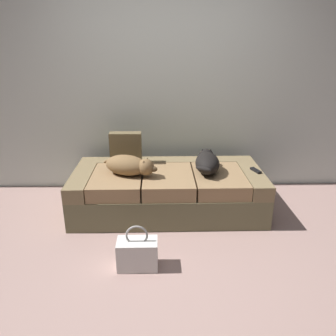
{
  "coord_description": "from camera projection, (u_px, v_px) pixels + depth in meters",
  "views": [
    {
      "loc": [
        -0.08,
        -2.17,
        1.7
      ],
      "look_at": [
        0.0,
        0.99,
        0.5
      ],
      "focal_mm": 35.67,
      "sensor_mm": 36.0,
      "label": 1
    }
  ],
  "objects": [
    {
      "name": "handbag",
      "position": [
        137.0,
        253.0,
        2.64
      ],
      "size": [
        0.32,
        0.18,
        0.38
      ],
      "color": "silver",
      "rests_on": "ground"
    },
    {
      "name": "ground_plane",
      "position": [
        171.0,
        271.0,
        2.64
      ],
      "size": [
        10.0,
        10.0,
        0.0
      ],
      "primitive_type": "plane",
      "color": "#A5847B"
    },
    {
      "name": "tv_remote",
      "position": [
        256.0,
        170.0,
        3.43
      ],
      "size": [
        0.09,
        0.16,
        0.02
      ],
      "primitive_type": "cube",
      "rotation": [
        0.0,
        0.0,
        0.34
      ],
      "color": "black",
      "rests_on": "couch"
    },
    {
      "name": "dog_dark",
      "position": [
        207.0,
        162.0,
        3.41
      ],
      "size": [
        0.28,
        0.58,
        0.2
      ],
      "color": "black",
      "rests_on": "couch"
    },
    {
      "name": "throw_pillow",
      "position": [
        126.0,
        148.0,
        3.62
      ],
      "size": [
        0.34,
        0.12,
        0.34
      ],
      "primitive_type": "cube",
      "rotation": [
        0.0,
        0.0,
        -0.01
      ],
      "color": "brown",
      "rests_on": "couch"
    },
    {
      "name": "back_wall",
      "position": [
        166.0,
        70.0,
        3.76
      ],
      "size": [
        6.4,
        0.1,
        2.8
      ],
      "primitive_type": "cube",
      "color": "silver",
      "rests_on": "ground"
    },
    {
      "name": "couch",
      "position": [
        168.0,
        190.0,
        3.53
      ],
      "size": [
        1.95,
        0.93,
        0.45
      ],
      "color": "brown",
      "rests_on": "ground"
    },
    {
      "name": "dog_tan",
      "position": [
        130.0,
        165.0,
        3.31
      ],
      "size": [
        0.57,
        0.39,
        0.2
      ],
      "color": "brown",
      "rests_on": "couch"
    }
  ]
}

